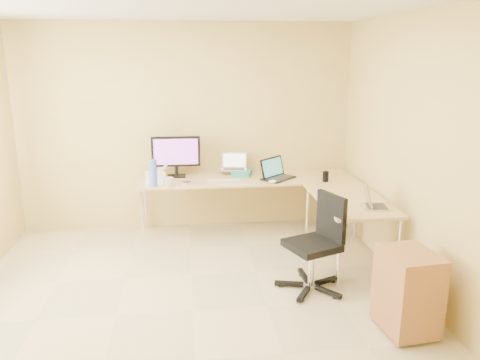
{
  "coord_description": "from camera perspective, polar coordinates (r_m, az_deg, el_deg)",
  "views": [
    {
      "loc": [
        -0.03,
        -3.86,
        2.22
      ],
      "look_at": [
        0.55,
        1.1,
        0.9
      ],
      "focal_mm": 35.96,
      "sensor_mm": 36.0,
      "label": 1
    }
  ],
  "objects": [
    {
      "name": "wall_front",
      "position": [
        1.85,
        -5.07,
        -15.03
      ],
      "size": [
        4.5,
        0.0,
        4.5
      ],
      "primitive_type": "plane",
      "rotation": [
        -1.57,
        0.0,
        0.0
      ],
      "color": "tan",
      "rests_on": "ground"
    },
    {
      "name": "wall_right",
      "position": [
        4.5,
        21.76,
        1.95
      ],
      "size": [
        0.0,
        4.5,
        4.5
      ],
      "primitive_type": "plane",
      "rotation": [
        1.57,
        0.0,
        -1.57
      ],
      "color": "tan",
      "rests_on": "ground"
    },
    {
      "name": "laptop_center",
      "position": [
        6.09,
        -0.74,
        2.15
      ],
      "size": [
        0.36,
        0.3,
        0.21
      ],
      "primitive_type": "cube",
      "rotation": [
        0.0,
        0.0,
        -0.2
      ],
      "color": "silver",
      "rests_on": "desk_main"
    },
    {
      "name": "papers",
      "position": [
        5.78,
        -10.13,
        -0.33
      ],
      "size": [
        0.25,
        0.33,
        0.01
      ],
      "primitive_type": "cube",
      "rotation": [
        0.0,
        0.0,
        0.11
      ],
      "color": "white",
      "rests_on": "desk_main"
    },
    {
      "name": "white_box",
      "position": [
        5.97,
        -10.04,
        0.54
      ],
      "size": [
        0.26,
        0.21,
        0.08
      ],
      "primitive_type": "cube",
      "rotation": [
        0.0,
        0.0,
        0.19
      ],
      "color": "white",
      "rests_on": "desk_main"
    },
    {
      "name": "black_cup",
      "position": [
        5.84,
        10.12,
        0.41
      ],
      "size": [
        0.09,
        0.09,
        0.12
      ],
      "primitive_type": "cylinder",
      "rotation": [
        0.0,
        0.0,
        0.3
      ],
      "color": "black",
      "rests_on": "desk_main"
    },
    {
      "name": "desk_return",
      "position": [
        5.35,
        12.72,
        -5.87
      ],
      "size": [
        0.7,
        1.3,
        0.73
      ],
      "primitive_type": "cube",
      "color": "tan",
      "rests_on": "ground"
    },
    {
      "name": "book_stack",
      "position": [
        6.09,
        0.21,
        0.9
      ],
      "size": [
        0.3,
        0.36,
        0.05
      ],
      "primitive_type": "cube",
      "rotation": [
        0.0,
        0.0,
        -0.27
      ],
      "color": "#2C8275",
      "rests_on": "desk_main"
    },
    {
      "name": "monitor",
      "position": [
        5.98,
        -7.6,
        2.78
      ],
      "size": [
        0.6,
        0.2,
        0.51
      ],
      "primitive_type": "cube",
      "rotation": [
        0.0,
        0.0,
        -0.02
      ],
      "color": "black",
      "rests_on": "desk_main"
    },
    {
      "name": "laptop_return",
      "position": [
        4.95,
        15.96,
        -2.0
      ],
      "size": [
        0.36,
        0.3,
        0.21
      ],
      "primitive_type": "cube",
      "rotation": [
        0.0,
        0.0,
        1.42
      ],
      "color": "silver",
      "rests_on": "desk_return"
    },
    {
      "name": "desk_main",
      "position": [
        6.05,
        0.82,
        -3.05
      ],
      "size": [
        2.65,
        0.7,
        0.73
      ],
      "primitive_type": "cube",
      "color": "tan",
      "rests_on": "ground"
    },
    {
      "name": "office_chair",
      "position": [
        4.64,
        8.55,
        -7.12
      ],
      "size": [
        0.73,
        0.73,
        0.94
      ],
      "primitive_type": "cube",
      "rotation": [
        0.0,
        0.0,
        0.38
      ],
      "color": "black",
      "rests_on": "ground"
    },
    {
      "name": "water_bottle",
      "position": [
        5.58,
        -10.29,
        0.79
      ],
      "size": [
        0.12,
        0.12,
        0.32
      ],
      "primitive_type": "cylinder",
      "rotation": [
        0.0,
        0.0,
        0.35
      ],
      "color": "#546FBC",
      "rests_on": "desk_main"
    },
    {
      "name": "cd_stack",
      "position": [
        5.68,
        -6.41,
        -0.34
      ],
      "size": [
        0.13,
        0.13,
        0.03
      ],
      "primitive_type": "cylinder",
      "rotation": [
        0.0,
        0.0,
        -0.13
      ],
      "color": "silver",
      "rests_on": "desk_main"
    },
    {
      "name": "mouse",
      "position": [
        5.7,
        3.87,
        -0.19
      ],
      "size": [
        0.12,
        0.1,
        0.04
      ],
      "primitive_type": "ellipsoid",
      "rotation": [
        0.0,
        0.0,
        0.42
      ],
      "color": "white",
      "rests_on": "desk_main"
    },
    {
      "name": "floor",
      "position": [
        4.45,
        -5.6,
        -15.19
      ],
      "size": [
        4.5,
        4.5,
        0.0
      ],
      "primitive_type": "plane",
      "color": "#CBB487",
      "rests_on": "ground"
    },
    {
      "name": "mug",
      "position": [
        5.6,
        -8.42,
        -0.23
      ],
      "size": [
        0.14,
        0.14,
        0.1
      ],
      "primitive_type": "imported",
      "rotation": [
        0.0,
        0.0,
        -0.3
      ],
      "color": "silver",
      "rests_on": "desk_main"
    },
    {
      "name": "wall_back",
      "position": [
        6.18,
        -6.35,
        6.16
      ],
      "size": [
        4.5,
        0.0,
        4.5
      ],
      "primitive_type": "plane",
      "rotation": [
        1.57,
        0.0,
        0.0
      ],
      "color": "tan",
      "rests_on": "ground"
    },
    {
      "name": "desk_fan",
      "position": [
        6.07,
        -9.45,
        1.71
      ],
      "size": [
        0.26,
        0.26,
        0.27
      ],
      "primitive_type": "cylinder",
      "rotation": [
        0.0,
        0.0,
        -0.26
      ],
      "color": "beige",
      "rests_on": "desk_main"
    },
    {
      "name": "laptop_black",
      "position": [
        5.87,
        4.59,
        1.35
      ],
      "size": [
        0.5,
        0.5,
        0.26
      ],
      "primitive_type": "cube",
      "rotation": [
        0.0,
        0.0,
        0.74
      ],
      "color": "black",
      "rests_on": "desk_main"
    },
    {
      "name": "ceiling",
      "position": [
        3.88,
        -6.62,
        20.35
      ],
      "size": [
        4.5,
        4.5,
        0.0
      ],
      "primitive_type": "plane",
      "rotation": [
        3.14,
        0.0,
        0.0
      ],
      "color": "white",
      "rests_on": "ground"
    },
    {
      "name": "keyboard",
      "position": [
        5.77,
        -1.96,
        -0.06
      ],
      "size": [
        0.42,
        0.16,
        0.02
      ],
      "primitive_type": "cube",
      "rotation": [
        0.0,
        0.0,
        0.11
      ],
      "color": "silver",
      "rests_on": "desk_main"
    },
    {
      "name": "cabinet",
      "position": [
        4.21,
        19.27,
        -12.3
      ],
      "size": [
        0.44,
        0.52,
        0.66
      ],
      "primitive_type": "cube",
      "rotation": [
        0.0,
        0.0,
        0.11
      ],
      "color": "#955A41",
      "rests_on": "ground"
    }
  ]
}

